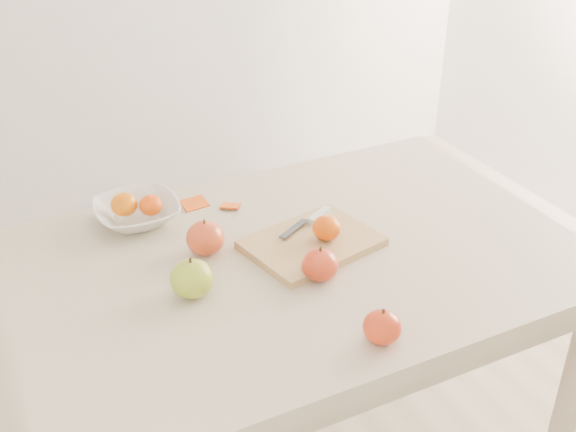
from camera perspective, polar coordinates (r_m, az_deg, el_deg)
name	(u,v)px	position (r m, az deg, el deg)	size (l,w,h in m)	color
table	(298,292)	(1.61, 0.80, -6.00)	(1.20, 0.80, 0.75)	beige
cutting_board	(312,243)	(1.58, 1.89, -2.16)	(0.27, 0.20, 0.02)	tan
board_tangerine	(326,228)	(1.56, 3.06, -0.95)	(0.06, 0.06, 0.05)	#CA5D07
fruit_bowl	(137,212)	(1.70, -11.85, 0.29)	(0.19, 0.19, 0.05)	silver
bowl_tangerine_near	(124,204)	(1.69, -12.83, 0.91)	(0.06, 0.06, 0.05)	orange
bowl_tangerine_far	(151,205)	(1.68, -10.80, 0.86)	(0.05, 0.05, 0.05)	#DE5107
orange_peel_a	(195,205)	(1.75, -7.40, 0.87)	(0.06, 0.04, 0.00)	#DC4F0F
orange_peel_b	(230,207)	(1.73, -4.58, 0.73)	(0.04, 0.04, 0.00)	#DE4D0F
paring_knife	(315,217)	(1.64, 2.17, -0.11)	(0.16, 0.08, 0.01)	white
apple_green	(192,279)	(1.42, -7.61, -4.93)	(0.09, 0.09, 0.08)	#618916
apple_red_b	(205,238)	(1.55, -6.55, -1.73)	(0.08, 0.08, 0.07)	maroon
apple_red_c	(382,327)	(1.32, 7.45, -8.70)	(0.07, 0.07, 0.06)	#A0030F
apple_red_e	(320,265)	(1.46, 2.55, -3.87)	(0.08, 0.08, 0.07)	maroon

